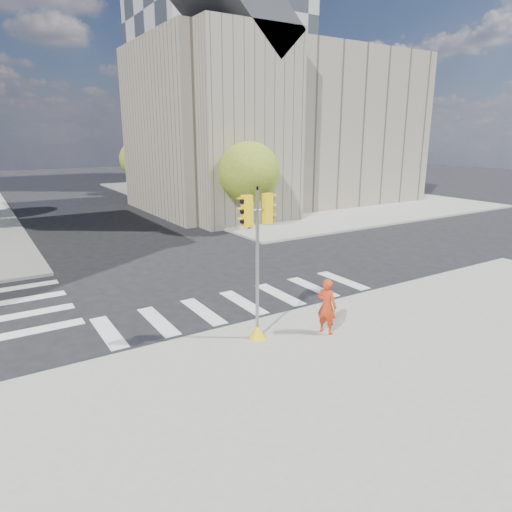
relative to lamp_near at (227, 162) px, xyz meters
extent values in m
plane|color=black|center=(-8.00, -14.00, -4.58)|extent=(160.00, 160.00, 0.00)
cube|color=gray|center=(-8.00, -25.00, -4.50)|extent=(30.00, 14.00, 0.15)
cube|color=gray|center=(12.00, 12.00, -4.50)|extent=(28.00, 40.00, 0.15)
cube|color=gray|center=(9.00, 6.00, 2.42)|extent=(26.00, 14.00, 14.00)
cube|color=gray|center=(1.00, 1.00, 2.42)|extent=(8.00, 8.00, 14.00)
cube|color=#383A3F|center=(1.00, 1.00, 10.92)|extent=(7.78, 8.00, 7.78)
cube|color=#9EA0A3|center=(14.00, 28.00, 10.42)|extent=(20.00, 18.00, 30.00)
cylinder|color=#382616|center=(-0.50, -4.00, -3.39)|extent=(0.28, 0.28, 2.38)
sphere|color=#4F6E1F|center=(-0.50, -4.00, -0.52)|extent=(4.20, 4.20, 4.20)
cylinder|color=#382616|center=(-0.50, 8.00, -3.32)|extent=(0.28, 0.28, 2.52)
sphere|color=#4F6E1F|center=(-0.50, 8.00, -0.22)|extent=(4.60, 4.60, 4.60)
cylinder|color=#382616|center=(-0.50, 20.00, -3.44)|extent=(0.28, 0.28, 2.27)
sphere|color=#4F6E1F|center=(-0.50, 20.00, -0.70)|extent=(4.00, 4.00, 4.00)
cylinder|color=black|center=(0.00, 0.00, -0.43)|extent=(0.12, 0.12, 8.00)
cube|color=black|center=(0.00, 0.00, 3.57)|extent=(0.35, 0.18, 0.22)
cylinder|color=black|center=(0.00, 14.00, -0.43)|extent=(0.12, 0.12, 8.00)
cube|color=black|center=(0.00, 14.00, 3.57)|extent=(0.35, 0.18, 0.22)
cone|color=yellow|center=(-9.55, -19.38, -4.18)|extent=(0.56, 0.56, 0.50)
cylinder|color=gray|center=(-9.55, -19.38, -2.01)|extent=(0.11, 0.11, 4.85)
cylinder|color=black|center=(-9.55, -19.38, 0.47)|extent=(0.07, 0.07, 0.12)
cylinder|color=gray|center=(-9.55, -19.38, -0.18)|extent=(0.90, 0.10, 0.06)
cube|color=yellow|center=(-9.93, -19.40, -0.18)|extent=(0.31, 0.23, 0.95)
cube|color=yellow|center=(-9.17, -19.37, -0.18)|extent=(0.31, 0.23, 0.95)
imported|color=red|center=(-7.37, -20.25, -3.48)|extent=(0.67, 0.81, 1.90)
camera|label=1|loc=(-16.88, -31.00, 2.06)|focal=32.00mm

